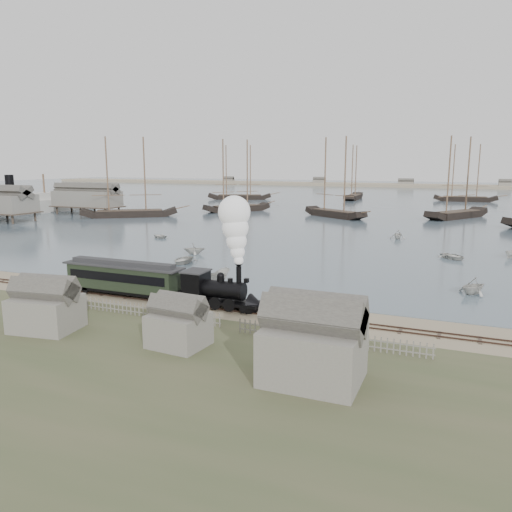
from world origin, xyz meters
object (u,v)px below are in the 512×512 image
at_px(passenger_coach, 123,277).
at_px(steamship, 11,195).
at_px(locomotive, 231,260).
at_px(beached_dinghy, 115,287).

height_order(passenger_coach, steamship, steamship).
bearing_deg(locomotive, passenger_coach, -180.00).
bearing_deg(beached_dinghy, passenger_coach, -125.56).
bearing_deg(steamship, locomotive, -111.24).
xyz_separation_m(locomotive, steamship, (-90.58, 55.76, 0.53)).
relative_size(locomotive, beached_dinghy, 3.13).
height_order(passenger_coach, beached_dinghy, passenger_coach).
relative_size(beached_dinghy, steamship, 0.07).
xyz_separation_m(passenger_coach, steamship, (-78.34, 55.76, 3.20)).
relative_size(passenger_coach, beached_dinghy, 4.09).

